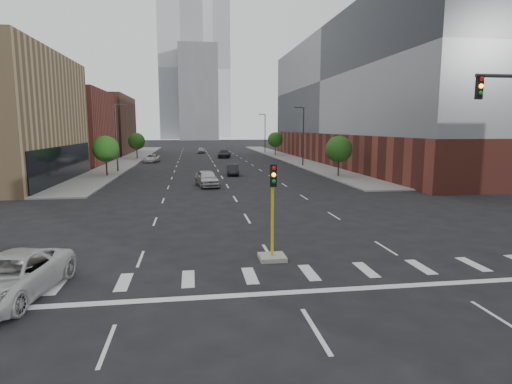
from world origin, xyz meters
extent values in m
plane|color=black|center=(0.00, 0.00, 0.00)|extent=(400.00, 400.00, 0.00)
cube|color=gray|center=(-15.00, 74.00, 0.07)|extent=(5.00, 92.00, 0.15)
cube|color=gray|center=(15.00, 74.00, 0.07)|extent=(5.00, 92.00, 0.15)
cube|color=brown|center=(-27.50, 66.00, 6.00)|extent=(20.00, 22.00, 12.00)
cube|color=brown|center=(-27.50, 92.00, 6.50)|extent=(20.00, 24.00, 13.00)
cube|color=brown|center=(29.50, 60.00, 2.50)|extent=(24.00, 70.00, 5.00)
cube|color=slate|center=(29.50, 60.00, 13.50)|extent=(24.00, 70.00, 17.00)
cube|color=#B2B7BC|center=(-8.00, 220.00, 35.00)|extent=(22.00, 22.00, 70.00)
cube|color=#B2B7BC|center=(10.00, 260.00, 40.00)|extent=(20.00, 20.00, 80.00)
cube|color=slate|center=(0.00, 200.00, 22.00)|extent=(18.00, 18.00, 44.00)
cube|color=#999993|center=(0.00, 9.00, 0.10)|extent=(1.20, 1.20, 0.20)
cylinder|color=gold|center=(0.00, 9.00, 1.80)|extent=(0.14, 0.14, 3.20)
cube|color=black|center=(0.00, 8.82, 3.90)|extent=(0.28, 0.18, 1.00)
sphere|color=red|center=(0.00, 8.72, 4.25)|extent=(0.18, 0.18, 0.18)
sphere|color=orange|center=(0.00, 8.72, 3.95)|extent=(0.18, 0.18, 0.18)
sphere|color=#0C7F19|center=(0.00, 8.72, 3.65)|extent=(0.18, 0.18, 0.18)
cube|color=black|center=(8.70, 7.50, 7.70)|extent=(0.28, 0.18, 1.00)
sphere|color=red|center=(8.70, 7.38, 8.05)|extent=(0.18, 0.18, 0.18)
sphere|color=orange|center=(8.70, 7.38, 7.75)|extent=(0.18, 0.18, 0.18)
sphere|color=#0C7F19|center=(8.70, 7.38, 7.45)|extent=(0.18, 0.18, 0.18)
cylinder|color=#2D2D30|center=(13.50, 55.00, 4.50)|extent=(0.20, 0.20, 9.00)
cube|color=#2D2D30|center=(12.70, 55.00, 9.00)|extent=(1.40, 0.22, 0.15)
cylinder|color=#2D2D30|center=(13.50, 90.00, 4.50)|extent=(0.20, 0.20, 9.00)
cube|color=#2D2D30|center=(12.70, 90.00, 9.00)|extent=(1.40, 0.22, 0.15)
cylinder|color=#2D2D30|center=(-13.50, 50.00, 4.50)|extent=(0.20, 0.20, 9.00)
cube|color=#2D2D30|center=(-12.70, 50.00, 9.00)|extent=(1.40, 0.22, 0.15)
cylinder|color=#382619|center=(-14.00, 45.00, 1.02)|extent=(0.20, 0.20, 1.75)
sphere|color=#1E4913|center=(-14.00, 45.00, 3.40)|extent=(3.20, 3.20, 3.20)
cylinder|color=#382619|center=(-14.00, 75.00, 1.02)|extent=(0.20, 0.20, 1.75)
sphere|color=#1E4913|center=(-14.00, 75.00, 3.40)|extent=(3.20, 3.20, 3.20)
cylinder|color=#382619|center=(14.00, 40.00, 1.02)|extent=(0.20, 0.20, 1.75)
sphere|color=#1E4913|center=(14.00, 40.00, 3.40)|extent=(3.20, 3.20, 3.20)
cylinder|color=#382619|center=(14.00, 80.00, 1.02)|extent=(0.20, 0.20, 1.75)
sphere|color=#1E4913|center=(14.00, 80.00, 3.40)|extent=(3.20, 3.20, 3.20)
imported|color=#BCBDC1|center=(-2.07, 34.11, 0.84)|extent=(2.67, 5.16, 1.68)
imported|color=black|center=(1.50, 44.16, 0.67)|extent=(1.63, 4.15, 1.35)
imported|color=silver|center=(-10.50, 66.19, 0.69)|extent=(2.73, 5.17, 1.39)
imported|color=black|center=(2.81, 75.70, 0.80)|extent=(3.12, 5.80, 1.60)
imported|color=#9D9DA2|center=(-1.46, 91.39, 0.69)|extent=(1.65, 4.04, 1.37)
imported|color=#B7B7B7|center=(-10.00, 6.00, 0.77)|extent=(3.46, 5.91, 1.55)
camera|label=1|loc=(-3.53, -9.63, 6.01)|focal=30.00mm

